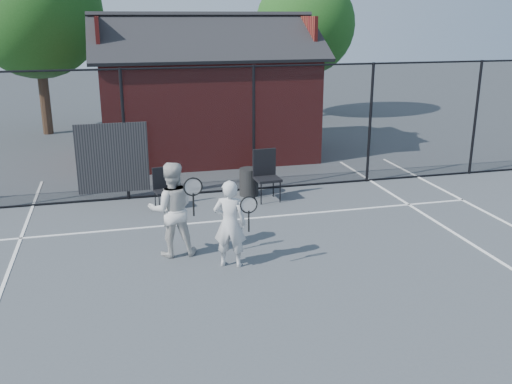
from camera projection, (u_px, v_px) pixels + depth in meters
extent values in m
plane|color=#494F53|center=(269.00, 283.00, 9.11)|extent=(80.00, 80.00, 0.00)
cube|color=white|center=(231.00, 220.00, 11.88)|extent=(11.00, 0.06, 0.01)
cube|color=white|center=(232.00, 223.00, 11.74)|extent=(0.06, 0.30, 0.01)
cylinder|color=black|center=(125.00, 136.00, 12.82)|extent=(0.07, 0.07, 3.00)
cylinder|color=black|center=(254.00, 129.00, 13.52)|extent=(0.07, 0.07, 3.00)
cylinder|color=black|center=(370.00, 124.00, 14.23)|extent=(0.07, 0.07, 3.00)
cylinder|color=black|center=(475.00, 118.00, 14.94)|extent=(0.07, 0.07, 3.00)
cylinder|color=black|center=(211.00, 67.00, 12.85)|extent=(22.00, 0.04, 0.04)
cylinder|color=black|center=(214.00, 191.00, 13.72)|extent=(22.00, 0.04, 0.04)
cube|color=black|center=(212.00, 131.00, 13.29)|extent=(22.00, 3.00, 0.01)
cube|color=black|center=(113.00, 158.00, 12.88)|extent=(1.60, 0.04, 1.60)
cube|color=maroon|center=(205.00, 105.00, 17.11)|extent=(6.00, 4.00, 3.00)
cube|color=black|center=(209.00, 36.00, 15.57)|extent=(6.50, 2.36, 1.32)
cube|color=black|center=(198.00, 34.00, 17.42)|extent=(6.50, 2.36, 1.32)
cube|color=maroon|center=(98.00, 36.00, 15.81)|extent=(0.10, 2.80, 1.06)
cube|color=maroon|center=(300.00, 34.00, 17.19)|extent=(0.10, 2.80, 1.06)
cylinder|color=#371E16|center=(45.00, 99.00, 20.16)|extent=(0.36, 0.36, 2.52)
sphere|color=#1B4B15|center=(35.00, 12.00, 19.29)|extent=(4.48, 4.48, 4.48)
cylinder|color=#371E16|center=(304.00, 90.00, 23.49)|extent=(0.36, 0.36, 2.23)
sphere|color=#1B4B15|center=(305.00, 25.00, 22.71)|extent=(3.97, 3.97, 3.97)
imported|color=silver|center=(230.00, 224.00, 9.53)|extent=(0.65, 0.54, 1.52)
torus|color=black|center=(249.00, 205.00, 9.18)|extent=(0.30, 0.02, 0.30)
cylinder|color=black|center=(249.00, 221.00, 9.27)|extent=(0.03, 0.03, 0.36)
imported|color=silver|center=(172.00, 209.00, 9.96)|extent=(0.84, 0.66, 1.70)
torus|color=black|center=(193.00, 187.00, 9.58)|extent=(0.33, 0.03, 0.33)
cylinder|color=black|center=(194.00, 205.00, 9.68)|extent=(0.03, 0.03, 0.41)
cube|color=black|center=(165.00, 189.00, 12.48)|extent=(0.49, 0.51, 0.88)
cube|color=black|center=(267.00, 177.00, 12.99)|extent=(0.59, 0.61, 1.14)
cylinder|color=black|center=(249.00, 182.00, 13.45)|extent=(0.47, 0.47, 0.65)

